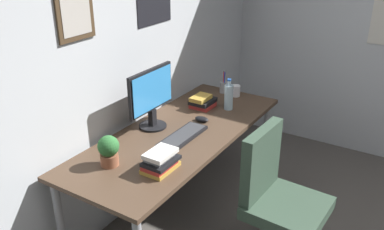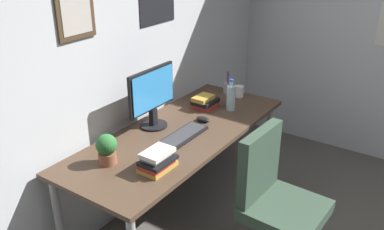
% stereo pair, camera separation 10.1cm
% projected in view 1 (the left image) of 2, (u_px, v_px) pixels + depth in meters
% --- Properties ---
extents(wall_back, '(4.40, 0.10, 2.60)m').
position_uv_depth(wall_back, '(97.00, 54.00, 2.69)').
color(wall_back, silver).
rests_on(wall_back, ground_plane).
extents(desk, '(1.87, 0.74, 0.74)m').
position_uv_depth(desk, '(180.00, 140.00, 2.96)').
color(desk, '#4C3828').
rests_on(desk, ground_plane).
extents(office_chair, '(0.56, 0.57, 0.95)m').
position_uv_depth(office_chair, '(277.00, 195.00, 2.58)').
color(office_chair, '#334738').
rests_on(office_chair, ground_plane).
extents(monitor, '(0.46, 0.20, 0.43)m').
position_uv_depth(monitor, '(151.00, 96.00, 2.90)').
color(monitor, black).
rests_on(monitor, desk).
extents(keyboard, '(0.43, 0.15, 0.03)m').
position_uv_depth(keyboard, '(183.00, 136.00, 2.83)').
color(keyboard, black).
rests_on(keyboard, desk).
extents(computer_mouse, '(0.06, 0.11, 0.04)m').
position_uv_depth(computer_mouse, '(202.00, 119.00, 3.08)').
color(computer_mouse, black).
rests_on(computer_mouse, desk).
extents(water_bottle, '(0.07, 0.07, 0.25)m').
position_uv_depth(water_bottle, '(229.00, 97.00, 3.25)').
color(water_bottle, silver).
rests_on(water_bottle, desk).
extents(coffee_mug_near, '(0.11, 0.07, 0.10)m').
position_uv_depth(coffee_mug_near, '(236.00, 91.00, 3.53)').
color(coffee_mug_near, white).
rests_on(coffee_mug_near, desk).
extents(potted_plant, '(0.13, 0.13, 0.20)m').
position_uv_depth(potted_plant, '(109.00, 150.00, 2.47)').
color(potted_plant, brown).
rests_on(potted_plant, desk).
extents(pen_cup, '(0.07, 0.07, 0.20)m').
position_uv_depth(pen_cup, '(224.00, 87.00, 3.61)').
color(pen_cup, '#9EA0A5').
rests_on(pen_cup, desk).
extents(book_stack_left, '(0.22, 0.15, 0.13)m').
position_uv_depth(book_stack_left, '(160.00, 161.00, 2.44)').
color(book_stack_left, gold).
rests_on(book_stack_left, desk).
extents(book_stack_right, '(0.21, 0.17, 0.10)m').
position_uv_depth(book_stack_right, '(202.00, 102.00, 3.31)').
color(book_stack_right, '#B22D28').
rests_on(book_stack_right, desk).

